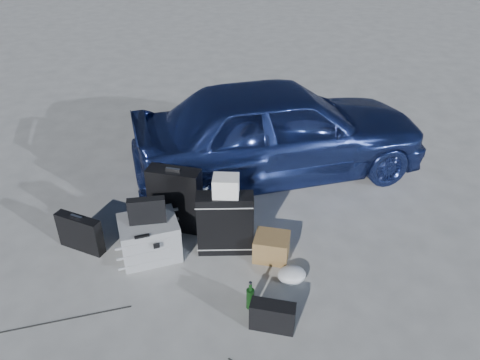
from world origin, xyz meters
name	(u,v)px	position (x,y,z in m)	size (l,w,h in m)	color
ground	(207,290)	(0.00, 0.00, 0.00)	(60.00, 60.00, 0.00)	#B3B3AE
car	(280,129)	(0.73, 2.20, 0.63)	(1.48, 3.68, 1.25)	#2F428C
pelican_case	(150,238)	(-0.62, 0.49, 0.21)	(0.57, 0.46, 0.41)	#929497
laptop_bag	(147,211)	(-0.61, 0.48, 0.55)	(0.36, 0.09, 0.27)	black
briefcase	(80,233)	(-1.35, 0.55, 0.20)	(0.51, 0.11, 0.39)	black
suitcase_left	(176,199)	(-0.42, 0.96, 0.36)	(0.56, 0.20, 0.73)	black
suitcase_right	(225,224)	(0.14, 0.59, 0.34)	(0.56, 0.20, 0.67)	black
white_carton	(226,186)	(0.15, 0.60, 0.77)	(0.25, 0.20, 0.20)	white
duffel_bag	(190,200)	(-0.32, 1.26, 0.15)	(0.60, 0.26, 0.30)	black
flat_box_white	(190,186)	(-0.31, 1.27, 0.34)	(0.43, 0.32, 0.08)	white
flat_box_black	(189,180)	(-0.31, 1.27, 0.41)	(0.31, 0.22, 0.07)	black
cardboard_box	(272,247)	(0.61, 0.50, 0.13)	(0.34, 0.30, 0.26)	olive
plastic_bag	(292,275)	(0.79, 0.16, 0.08)	(0.27, 0.23, 0.15)	silver
messenger_bag	(272,316)	(0.60, -0.41, 0.13)	(0.38, 0.14, 0.26)	black
green_bottle	(250,295)	(0.41, -0.19, 0.14)	(0.07, 0.07, 0.28)	black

